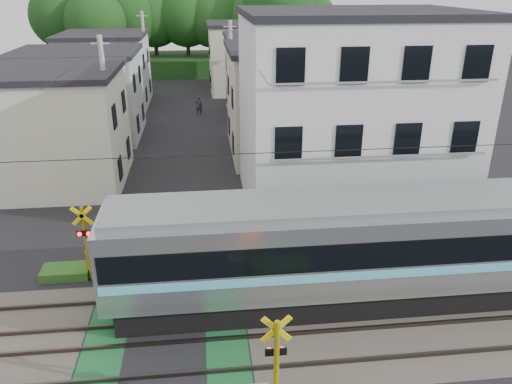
{
  "coord_description": "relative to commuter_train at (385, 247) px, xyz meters",
  "views": [
    {
      "loc": [
        1.42,
        -13.17,
        10.47
      ],
      "look_at": [
        3.45,
        5.0,
        2.69
      ],
      "focal_mm": 35.0,
      "sensor_mm": 36.0,
      "label": 1
    }
  ],
  "objects": [
    {
      "name": "weed_patches",
      "position": [
        -5.7,
        -1.29,
        -1.89
      ],
      "size": [
        10.25,
        8.8,
        0.4
      ],
      "color": "#2D5E1E",
      "rests_on": "ground"
    },
    {
      "name": "utility_poles",
      "position": [
        -8.51,
        21.81,
        2.01
      ],
      "size": [
        7.9,
        42.0,
        8.0
      ],
      "color": "#A5A5A0",
      "rests_on": "ground"
    },
    {
      "name": "catenary",
      "position": [
        -1.46,
        -1.17,
        1.62
      ],
      "size": [
        60.0,
        5.04,
        7.0
      ],
      "color": "#2D2D33",
      "rests_on": "ground"
    },
    {
      "name": "commuter_train",
      "position": [
        0.0,
        0.0,
        0.0
      ],
      "size": [
        18.89,
        2.98,
        3.92
      ],
      "color": "black",
      "rests_on": "ground"
    },
    {
      "name": "crossing_signal_far",
      "position": [
        -10.05,
        2.45,
        -1.36
      ],
      "size": [
        4.74,
        0.65,
        3.09
      ],
      "color": "yellow",
      "rests_on": "ground"
    },
    {
      "name": "apartment_block",
      "position": [
        1.04,
        8.29,
        2.58
      ],
      "size": [
        10.2,
        8.36,
        9.3
      ],
      "color": "silver",
      "rests_on": "ground"
    },
    {
      "name": "ground",
      "position": [
        -7.46,
        -1.2,
        -2.08
      ],
      "size": [
        120.0,
        120.0,
        0.0
      ],
      "primitive_type": "plane",
      "color": "black"
    },
    {
      "name": "pedestrian",
      "position": [
        -6.23,
        27.33,
        -1.28
      ],
      "size": [
        0.6,
        0.41,
        1.58
      ],
      "primitive_type": "imported",
      "rotation": [
        0.0,
        0.0,
        3.2
      ],
      "color": "#38313D",
      "rests_on": "ground"
    },
    {
      "name": "track_bed",
      "position": [
        -7.46,
        -1.2,
        -2.04
      ],
      "size": [
        120.0,
        120.0,
        0.14
      ],
      "color": "#47423A",
      "rests_on": "ground"
    },
    {
      "name": "houses_row",
      "position": [
        -7.21,
        24.72,
        1.17
      ],
      "size": [
        22.07,
        31.35,
        6.8
      ],
      "color": "beige",
      "rests_on": "ground"
    },
    {
      "name": "tree_hill",
      "position": [
        -6.89,
        47.69,
        3.36
      ],
      "size": [
        40.0,
        12.26,
        11.99
      ],
      "color": "#194015",
      "rests_on": "ground"
    }
  ]
}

